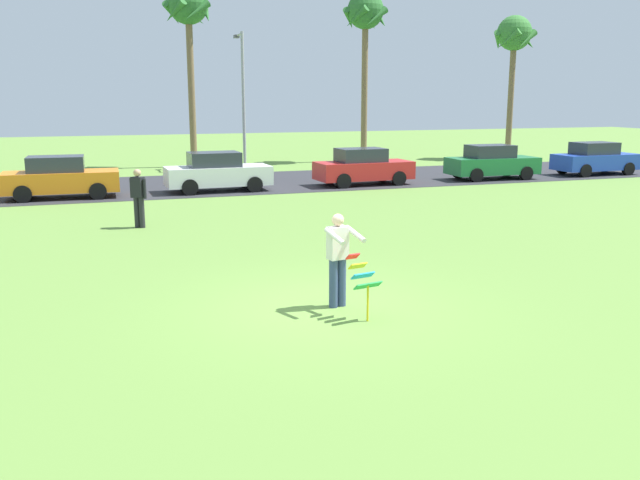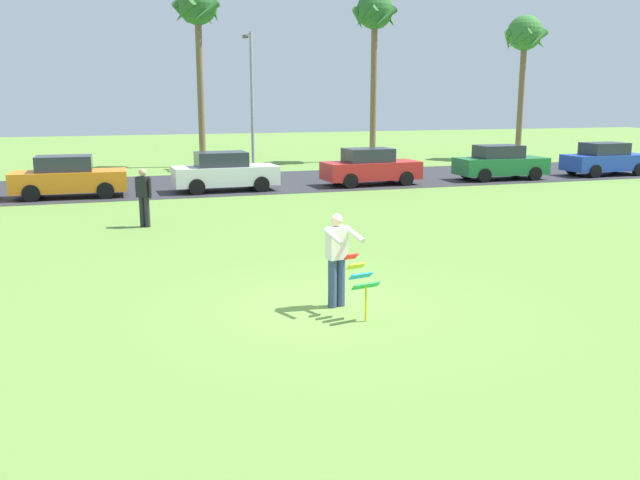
% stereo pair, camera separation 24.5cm
% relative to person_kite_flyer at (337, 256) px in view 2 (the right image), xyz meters
% --- Properties ---
extents(ground_plane, '(120.00, 120.00, 0.00)m').
position_rel_person_kite_flyer_xyz_m(ground_plane, '(-0.23, 0.03, -0.95)').
color(ground_plane, olive).
extents(road_strip, '(120.00, 8.00, 0.01)m').
position_rel_person_kite_flyer_xyz_m(road_strip, '(-0.23, 18.53, -0.95)').
color(road_strip, '#2D2D33').
rests_on(road_strip, ground).
extents(person_kite_flyer, '(0.64, 0.73, 1.73)m').
position_rel_person_kite_flyer_xyz_m(person_kite_flyer, '(0.00, 0.00, 0.00)').
color(person_kite_flyer, '#384772').
rests_on(person_kite_flyer, ground).
extents(kite_held, '(0.53, 0.69, 1.11)m').
position_rel_person_kite_flyer_xyz_m(kite_held, '(0.17, -0.77, -0.21)').
color(kite_held, red).
rests_on(kite_held, ground).
extents(parked_car_orange, '(4.24, 1.91, 1.60)m').
position_rel_person_kite_flyer_xyz_m(parked_car_orange, '(-5.28, 16.13, -0.18)').
color(parked_car_orange, orange).
rests_on(parked_car_orange, ground).
extents(parked_car_white, '(4.24, 1.91, 1.60)m').
position_rel_person_kite_flyer_xyz_m(parked_car_white, '(0.71, 16.12, -0.18)').
color(parked_car_white, white).
rests_on(parked_car_white, ground).
extents(parked_car_red, '(4.26, 1.96, 1.60)m').
position_rel_person_kite_flyer_xyz_m(parked_car_red, '(7.10, 16.12, -0.18)').
color(parked_car_red, red).
rests_on(parked_car_red, ground).
extents(parked_car_green, '(4.24, 1.91, 1.60)m').
position_rel_person_kite_flyer_xyz_m(parked_car_green, '(13.59, 16.13, -0.18)').
color(parked_car_green, '#1E7238').
rests_on(parked_car_green, ground).
extents(parked_car_blue, '(4.22, 1.88, 1.60)m').
position_rel_person_kite_flyer_xyz_m(parked_car_blue, '(19.49, 16.12, -0.18)').
color(parked_car_blue, '#2347B7').
rests_on(parked_car_blue, ground).
extents(palm_tree_right_near, '(2.58, 2.71, 9.61)m').
position_rel_person_kite_flyer_xyz_m(palm_tree_right_near, '(1.27, 26.42, 7.15)').
color(palm_tree_right_near, brown).
rests_on(palm_tree_right_near, ground).
extents(palm_tree_centre_far, '(2.58, 2.71, 9.68)m').
position_rel_person_kite_flyer_xyz_m(palm_tree_centre_far, '(11.37, 26.43, 7.22)').
color(palm_tree_centre_far, brown).
rests_on(palm_tree_centre_far, ground).
extents(palm_tree_far_left, '(2.58, 2.71, 8.63)m').
position_rel_person_kite_flyer_xyz_m(palm_tree_far_left, '(20.81, 25.54, 6.26)').
color(palm_tree_far_left, brown).
rests_on(palm_tree_far_left, ground).
extents(streetlight_pole, '(0.24, 1.65, 7.00)m').
position_rel_person_kite_flyer_xyz_m(streetlight_pole, '(3.49, 23.69, 3.05)').
color(streetlight_pole, '#9E9EA3').
rests_on(streetlight_pole, ground).
extents(person_walker_near, '(0.45, 0.41, 1.73)m').
position_rel_person_kite_flyer_xyz_m(person_walker_near, '(-2.88, 9.11, -0.02)').
color(person_walker_near, '#26262B').
rests_on(person_walker_near, ground).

